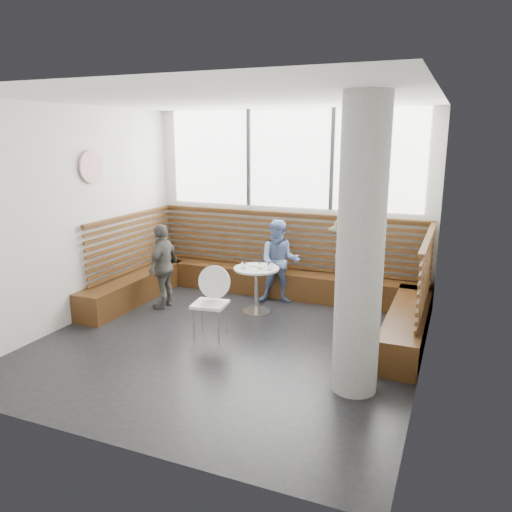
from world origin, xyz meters
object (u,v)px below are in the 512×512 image
at_px(cafe_table, 256,280).
at_px(child_back, 280,262).
at_px(concrete_column, 360,250).
at_px(cafe_chair, 212,296).
at_px(child_left, 163,266).
at_px(adult_man, 349,273).

xyz_separation_m(cafe_table, child_back, (0.17, 0.61, 0.18)).
bearing_deg(concrete_column, cafe_table, 136.20).
height_order(cafe_chair, child_left, child_left).
bearing_deg(adult_man, child_left, 77.14).
height_order(concrete_column, adult_man, concrete_column).
bearing_deg(child_left, child_back, 115.79).
relative_size(cafe_table, child_back, 0.52).
relative_size(adult_man, child_left, 1.22).
bearing_deg(cafe_table, cafe_chair, -100.79).
distance_m(cafe_chair, child_back, 1.76).
bearing_deg(concrete_column, child_left, 155.94).
height_order(adult_man, child_left, adult_man).
xyz_separation_m(cafe_table, adult_man, (1.49, -0.13, 0.32)).
relative_size(cafe_chair, child_left, 0.71).
distance_m(concrete_column, cafe_chair, 2.52).
bearing_deg(adult_man, concrete_column, 178.28).
bearing_deg(child_back, concrete_column, -72.58).
height_order(child_back, child_left, child_back).
distance_m(cafe_chair, adult_man, 1.98).
distance_m(cafe_table, child_back, 0.66).
height_order(cafe_chair, adult_man, adult_man).
distance_m(child_back, child_left, 1.92).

